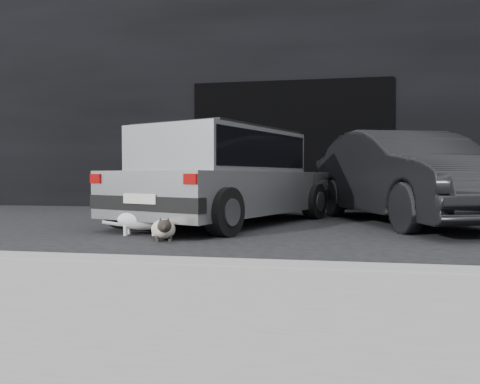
% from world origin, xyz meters
% --- Properties ---
extents(ground, '(80.00, 80.00, 0.00)m').
position_xyz_m(ground, '(0.00, 0.00, 0.00)').
color(ground, black).
rests_on(ground, ground).
extents(building_facade, '(34.00, 4.00, 5.00)m').
position_xyz_m(building_facade, '(1.00, 6.00, 2.50)').
color(building_facade, black).
rests_on(building_facade, ground).
extents(garage_opening, '(4.00, 0.10, 2.60)m').
position_xyz_m(garage_opening, '(1.00, 3.99, 1.30)').
color(garage_opening, black).
rests_on(garage_opening, ground).
extents(curb, '(18.00, 0.25, 0.12)m').
position_xyz_m(curb, '(1.00, -2.60, 0.06)').
color(curb, gray).
rests_on(curb, ground).
extents(sidewalk, '(18.00, 2.20, 0.11)m').
position_xyz_m(sidewalk, '(1.00, -3.80, 0.06)').
color(sidewalk, gray).
rests_on(sidewalk, ground).
extents(silver_hatchback, '(2.84, 3.94, 1.33)m').
position_xyz_m(silver_hatchback, '(0.30, 0.89, 0.73)').
color(silver_hatchback, '#AAADAF').
rests_on(silver_hatchback, ground).
extents(second_car, '(2.62, 4.25, 1.32)m').
position_xyz_m(second_car, '(2.82, 1.38, 0.66)').
color(second_car, black).
rests_on(second_car, ground).
extents(cat_siamese, '(0.43, 0.71, 0.26)m').
position_xyz_m(cat_siamese, '(0.01, -0.89, 0.12)').
color(cat_siamese, beige).
rests_on(cat_siamese, ground).
extents(cat_white, '(0.81, 0.34, 0.38)m').
position_xyz_m(cat_white, '(-0.34, -0.52, 0.19)').
color(cat_white, silver).
rests_on(cat_white, ground).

